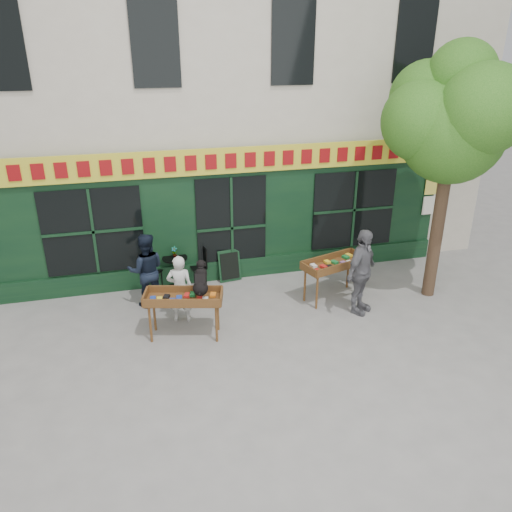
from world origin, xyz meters
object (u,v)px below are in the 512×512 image
(dog, at_px, (201,278))
(woman, at_px, (180,289))
(book_cart_center, at_px, (184,300))
(book_cart_right, at_px, (334,265))
(man_right, at_px, (361,272))
(man_left, at_px, (146,270))
(bistro_table, at_px, (175,266))

(dog, bearing_deg, woman, 130.76)
(book_cart_center, xyz_separation_m, book_cart_right, (3.53, 0.79, 0.00))
(book_cart_right, xyz_separation_m, man_right, (0.30, -0.75, 0.14))
(book_cart_right, relative_size, man_left, 0.94)
(book_cart_center, xyz_separation_m, man_left, (-0.63, 1.52, 0.03))
(woman, xyz_separation_m, man_left, (-0.63, 0.87, 0.11))
(dog, relative_size, man_left, 0.35)
(woman, relative_size, man_left, 0.87)
(man_right, distance_m, man_left, 4.70)
(book_cart_center, xyz_separation_m, dog, (0.35, -0.05, 0.47))
(man_right, bearing_deg, woman, 133.33)
(man_left, bearing_deg, book_cart_center, 114.75)
(dog, relative_size, man_right, 0.31)
(book_cart_right, distance_m, man_left, 4.22)
(book_cart_right, xyz_separation_m, bistro_table, (-3.46, 1.51, -0.28))
(book_cart_center, height_order, dog, dog)
(book_cart_center, bearing_deg, bistro_table, 102.56)
(man_right, relative_size, bistro_table, 2.53)
(book_cart_right, height_order, bistro_table, book_cart_right)
(book_cart_center, height_order, woman, woman)
(bistro_table, bearing_deg, man_right, -30.96)
(book_cart_center, relative_size, man_right, 0.84)
(book_cart_center, distance_m, dog, 0.59)
(book_cart_center, distance_m, man_left, 1.64)
(man_right, height_order, man_left, man_right)
(dog, xyz_separation_m, book_cart_right, (3.18, 0.84, -0.47))
(book_cart_center, distance_m, bistro_table, 2.31)
(book_cart_center, xyz_separation_m, woman, (0.00, 0.65, -0.08))
(book_cart_center, bearing_deg, man_right, 14.77)
(dog, relative_size, book_cart_right, 0.37)
(book_cart_center, bearing_deg, book_cart_right, 26.80)
(bistro_table, xyz_separation_m, man_left, (-0.70, -0.78, 0.31))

